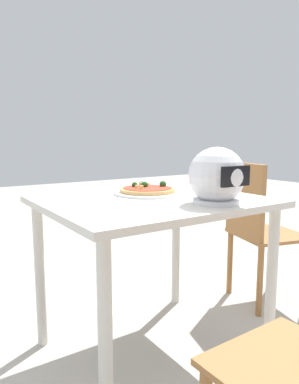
% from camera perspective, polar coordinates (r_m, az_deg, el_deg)
% --- Properties ---
extents(ground_plane, '(14.00, 14.00, 0.00)m').
position_cam_1_polar(ground_plane, '(1.93, 0.33, -24.20)').
color(ground_plane, '#B2ADA3').
extents(dining_table, '(0.98, 0.84, 0.77)m').
position_cam_1_polar(dining_table, '(1.67, 0.35, -4.52)').
color(dining_table, beige).
rests_on(dining_table, ground).
extents(pizza_plate, '(0.33, 0.33, 0.01)m').
position_cam_1_polar(pizza_plate, '(1.77, -0.33, -0.16)').
color(pizza_plate, white).
rests_on(pizza_plate, dining_table).
extents(pizza, '(0.28, 0.28, 0.05)m').
position_cam_1_polar(pizza, '(1.77, -0.33, 0.43)').
color(pizza, tan).
rests_on(pizza, pizza_plate).
extents(motorcycle_helmet, '(0.24, 0.24, 0.24)m').
position_cam_1_polar(motorcycle_helmet, '(1.51, 10.81, 2.42)').
color(motorcycle_helmet, silver).
rests_on(motorcycle_helmet, dining_table).
extents(chair_side, '(0.50, 0.50, 0.90)m').
position_cam_1_polar(chair_side, '(2.33, 16.91, -5.16)').
color(chair_side, '#996638').
rests_on(chair_side, ground).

